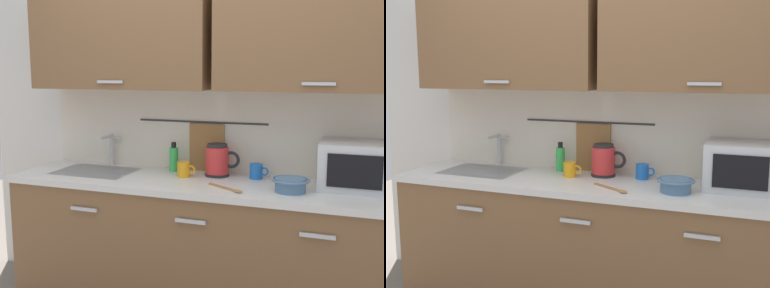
# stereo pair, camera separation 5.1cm
# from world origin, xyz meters

# --- Properties ---
(counter_unit) EXTENTS (2.53, 0.64, 0.90)m
(counter_unit) POSITION_xyz_m (-0.01, 0.30, 0.46)
(counter_unit) COLOR brown
(counter_unit) RESTS_ON ground
(back_wall_assembly) EXTENTS (3.70, 0.41, 2.50)m
(back_wall_assembly) POSITION_xyz_m (-0.00, 0.53, 1.52)
(back_wall_assembly) COLOR silver
(back_wall_assembly) RESTS_ON ground
(sink_faucet) EXTENTS (0.09, 0.17, 0.22)m
(sink_faucet) POSITION_xyz_m (-0.80, 0.53, 1.04)
(sink_faucet) COLOR #B2B5BA
(sink_faucet) RESTS_ON counter_unit
(microwave) EXTENTS (0.46, 0.35, 0.27)m
(microwave) POSITION_xyz_m (0.88, 0.41, 1.04)
(microwave) COLOR silver
(microwave) RESTS_ON counter_unit
(electric_kettle) EXTENTS (0.23, 0.16, 0.21)m
(electric_kettle) POSITION_xyz_m (0.02, 0.46, 1.00)
(electric_kettle) COLOR black
(electric_kettle) RESTS_ON counter_unit
(dish_soap_bottle) EXTENTS (0.06, 0.06, 0.20)m
(dish_soap_bottle) POSITION_xyz_m (-0.31, 0.50, 0.99)
(dish_soap_bottle) COLOR green
(dish_soap_bottle) RESTS_ON counter_unit
(mug_near_sink) EXTENTS (0.12, 0.08, 0.09)m
(mug_near_sink) POSITION_xyz_m (-0.18, 0.36, 0.95)
(mug_near_sink) COLOR orange
(mug_near_sink) RESTS_ON counter_unit
(mixing_bowl) EXTENTS (0.21, 0.21, 0.08)m
(mixing_bowl) POSITION_xyz_m (0.51, 0.21, 0.94)
(mixing_bowl) COLOR #4C7093
(mixing_bowl) RESTS_ON counter_unit
(mug_by_kettle) EXTENTS (0.12, 0.08, 0.09)m
(mug_by_kettle) POSITION_xyz_m (0.27, 0.47, 0.95)
(mug_by_kettle) COLOR blue
(mug_by_kettle) RESTS_ON counter_unit
(wooden_spoon) EXTENTS (0.25, 0.17, 0.01)m
(wooden_spoon) POSITION_xyz_m (0.18, 0.14, 0.91)
(wooden_spoon) COLOR #9E7042
(wooden_spoon) RESTS_ON counter_unit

